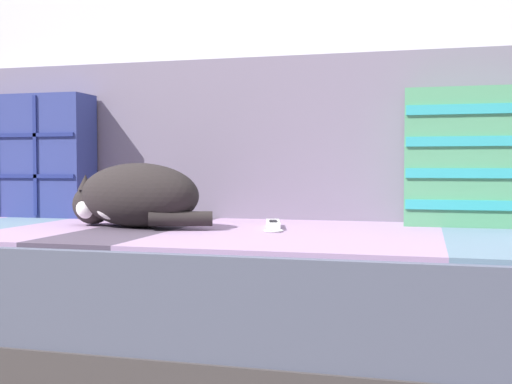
{
  "coord_description": "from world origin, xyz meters",
  "views": [
    {
      "loc": [
        0.51,
        -1.51,
        0.54
      ],
      "look_at": [
        0.11,
        0.02,
        0.48
      ],
      "focal_mm": 45.0,
      "sensor_mm": 36.0,
      "label": 1
    }
  ],
  "objects_px": {
    "throw_pillow_quilted": "(28,156)",
    "sleeping_cat": "(132,197)",
    "couch": "(224,301)",
    "throw_pillow_striped": "(480,157)",
    "game_remote_near": "(273,225)"
  },
  "relations": [
    {
      "from": "throw_pillow_quilted",
      "to": "sleeping_cat",
      "type": "distance_m",
      "value": 0.58
    },
    {
      "from": "couch",
      "to": "throw_pillow_striped",
      "type": "xyz_separation_m",
      "value": [
        0.66,
        0.24,
        0.38
      ]
    },
    {
      "from": "sleeping_cat",
      "to": "couch",
      "type": "bearing_deg",
      "value": 7.76
    },
    {
      "from": "throw_pillow_quilted",
      "to": "sleeping_cat",
      "type": "height_order",
      "value": "throw_pillow_quilted"
    },
    {
      "from": "throw_pillow_quilted",
      "to": "game_remote_near",
      "type": "height_order",
      "value": "throw_pillow_quilted"
    },
    {
      "from": "throw_pillow_quilted",
      "to": "couch",
      "type": "bearing_deg",
      "value": -17.58
    },
    {
      "from": "throw_pillow_striped",
      "to": "sleeping_cat",
      "type": "bearing_deg",
      "value": -163.32
    },
    {
      "from": "couch",
      "to": "game_remote_near",
      "type": "distance_m",
      "value": 0.24
    },
    {
      "from": "game_remote_near",
      "to": "couch",
      "type": "bearing_deg",
      "value": -164.9
    },
    {
      "from": "game_remote_near",
      "to": "throw_pillow_quilted",
      "type": "bearing_deg",
      "value": 166.93
    },
    {
      "from": "couch",
      "to": "sleeping_cat",
      "type": "distance_m",
      "value": 0.37
    },
    {
      "from": "couch",
      "to": "sleeping_cat",
      "type": "height_order",
      "value": "sleeping_cat"
    },
    {
      "from": "couch",
      "to": "throw_pillow_striped",
      "type": "distance_m",
      "value": 0.79
    },
    {
      "from": "throw_pillow_striped",
      "to": "game_remote_near",
      "type": "relative_size",
      "value": 1.91
    },
    {
      "from": "throw_pillow_striped",
      "to": "game_remote_near",
      "type": "distance_m",
      "value": 0.59
    }
  ]
}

